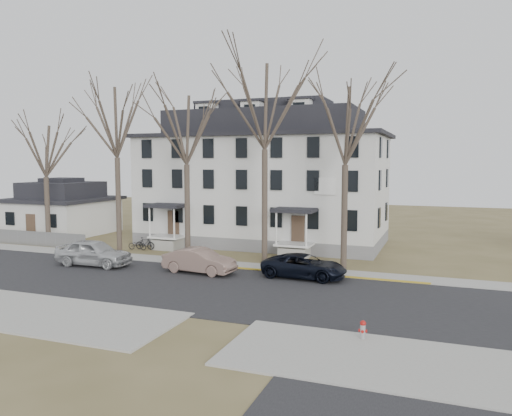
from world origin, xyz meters
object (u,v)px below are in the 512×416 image
at_px(car_navy, 304,267).
at_px(bicycle_left, 137,245).
at_px(tree_far_left, 116,117).
at_px(car_silver, 94,253).
at_px(fire_hydrant, 363,330).
at_px(tree_center, 265,100).
at_px(car_tan, 199,261).
at_px(small_house, 63,210).
at_px(boarding_house, 264,180).
at_px(tree_bungalow, 45,147).
at_px(tree_mid_right, 346,120).
at_px(tree_mid_left, 186,125).
at_px(bicycle_right, 145,244).

xyz_separation_m(car_navy, bicycle_left, (-14.78, 4.51, -0.29)).
bearing_deg(tree_far_left, car_navy, -12.93).
bearing_deg(tree_far_left, car_silver, -71.70).
bearing_deg(fire_hydrant, bicycle_left, 144.94).
xyz_separation_m(tree_center, car_tan, (-2.67, -4.66, -10.32)).
distance_m(small_house, tree_center, 25.41).
distance_m(tree_far_left, car_silver, 10.95).
height_order(tree_center, car_tan, tree_center).
relative_size(boarding_house, car_silver, 4.02).
relative_size(car_navy, fire_hydrant, 6.30).
xyz_separation_m(small_house, car_silver, (12.73, -11.42, -1.37)).
relative_size(tree_far_left, bicycle_left, 8.79).
bearing_deg(small_house, fire_hydrant, -31.09).
relative_size(car_tan, bicycle_left, 2.98).
bearing_deg(bicycle_left, car_silver, -177.02).
bearing_deg(tree_bungalow, tree_center, 0.00).
relative_size(tree_mid_right, bicycle_left, 8.16).
xyz_separation_m(small_house, tree_mid_left, (17.00, -6.20, 7.35)).
height_order(car_silver, bicycle_left, car_silver).
relative_size(bicycle_left, bicycle_right, 0.98).
distance_m(tree_far_left, tree_mid_left, 6.05).
bearing_deg(car_silver, car_tan, -88.25).
xyz_separation_m(boarding_house, small_house, (-20.00, -1.96, -3.13)).
xyz_separation_m(car_navy, fire_hydrant, (4.88, -9.29, -0.30)).
distance_m(car_navy, bicycle_right, 15.09).
bearing_deg(tree_mid_right, tree_far_left, 180.00).
bearing_deg(tree_bungalow, bicycle_left, 6.21).
distance_m(tree_mid_right, bicycle_left, 18.87).
distance_m(tree_mid_right, fire_hydrant, 16.18).
distance_m(tree_center, tree_mid_right, 5.70).
height_order(tree_mid_left, car_navy, tree_mid_left).
bearing_deg(car_tan, fire_hydrant, -121.16).
relative_size(tree_bungalow, car_silver, 2.08).
height_order(small_house, car_silver, small_house).
relative_size(boarding_house, bicycle_right, 12.99).
bearing_deg(tree_center, tree_mid_left, 180.00).
height_order(tree_far_left, tree_mid_left, tree_far_left).
xyz_separation_m(car_silver, bicycle_left, (-0.69, 6.10, -0.47)).
bearing_deg(bicycle_left, tree_center, -98.01).
xyz_separation_m(small_house, car_tan, (20.33, -10.86, -1.48)).
bearing_deg(tree_bungalow, tree_mid_right, 0.00).
relative_size(tree_far_left, tree_mid_left, 1.08).
distance_m(bicycle_left, fire_hydrant, 24.02).
relative_size(tree_mid_left, fire_hydrant, 15.86).
distance_m(tree_mid_left, bicycle_right, 10.23).
bearing_deg(bicycle_right, small_house, 62.22).
xyz_separation_m(bicycle_left, bicycle_right, (0.49, 0.34, 0.07)).
distance_m(tree_mid_right, car_silver, 18.76).
distance_m(small_house, tree_far_left, 15.00).
height_order(tree_mid_left, car_tan, tree_mid_left).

